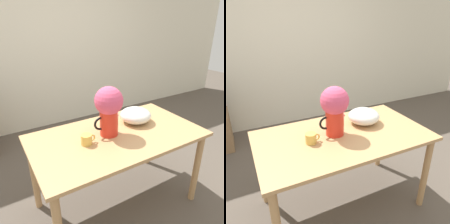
{
  "view_description": "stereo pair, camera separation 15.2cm",
  "coord_description": "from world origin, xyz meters",
  "views": [
    {
      "loc": [
        -0.99,
        -1.43,
        1.73
      ],
      "look_at": [
        -0.11,
        0.02,
        0.99
      ],
      "focal_mm": 35.0,
      "sensor_mm": 36.0,
      "label": 1
    },
    {
      "loc": [
        -0.85,
        -1.5,
        1.73
      ],
      "look_at": [
        -0.11,
        0.02,
        0.99
      ],
      "focal_mm": 35.0,
      "sensor_mm": 36.0,
      "label": 2
    }
  ],
  "objects": [
    {
      "name": "ground_plane",
      "position": [
        0.0,
        0.0,
        0.0
      ],
      "size": [
        12.0,
        12.0,
        0.0
      ],
      "primitive_type": "plane",
      "color": "brown"
    },
    {
      "name": "white_bowl",
      "position": [
        0.2,
        0.09,
        0.86
      ],
      "size": [
        0.3,
        0.3,
        0.14
      ],
      "color": "silver",
      "rests_on": "table"
    },
    {
      "name": "coffee_mug",
      "position": [
        -0.38,
        -0.03,
        0.83
      ],
      "size": [
        0.12,
        0.09,
        0.09
      ],
      "color": "gold",
      "rests_on": "table"
    },
    {
      "name": "table",
      "position": [
        -0.08,
        -0.02,
        0.68
      ],
      "size": [
        1.49,
        0.84,
        0.79
      ],
      "color": "tan",
      "rests_on": "ground_plane"
    },
    {
      "name": "wall_back",
      "position": [
        0.0,
        2.07,
        1.3
      ],
      "size": [
        8.0,
        0.05,
        2.6
      ],
      "color": "#EDE5CC",
      "rests_on": "ground_plane"
    },
    {
      "name": "flower_vase",
      "position": [
        -0.14,
        0.02,
        1.04
      ],
      "size": [
        0.26,
        0.24,
        0.43
      ],
      "color": "red",
      "rests_on": "table"
    }
  ]
}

